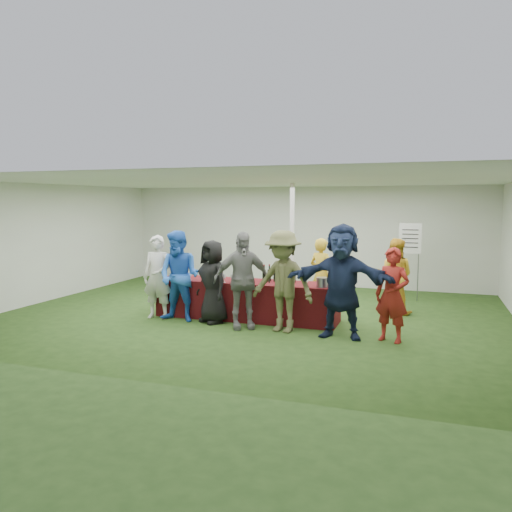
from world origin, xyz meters
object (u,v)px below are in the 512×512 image
(dump_bucket, at_px, (322,282))
(customer_2, at_px, (212,282))
(serving_table, at_px, (246,300))
(staff_pourer, at_px, (321,275))
(customer_6, at_px, (392,295))
(wine_list_sign, at_px, (410,244))
(customer_4, at_px, (283,281))
(customer_5, at_px, (342,281))
(customer_1, at_px, (179,276))
(customer_3, at_px, (242,280))
(staff_back, at_px, (395,276))
(customer_0, at_px, (158,277))

(dump_bucket, height_order, customer_2, customer_2)
(serving_table, distance_m, staff_pourer, 1.75)
(serving_table, distance_m, customer_6, 2.94)
(serving_table, relative_size, dump_bucket, 16.94)
(wine_list_sign, xyz_separation_m, customer_4, (-2.00, -3.66, -0.41))
(wine_list_sign, distance_m, staff_pourer, 2.53)
(staff_pourer, height_order, customer_2, customer_2)
(customer_4, relative_size, customer_5, 0.93)
(customer_2, height_order, customer_6, customer_2)
(customer_1, bearing_deg, customer_6, 1.47)
(customer_2, relative_size, customer_5, 0.81)
(staff_pourer, xyz_separation_m, customer_5, (0.74, -1.91, 0.20))
(customer_4, height_order, customer_5, customer_5)
(serving_table, xyz_separation_m, customer_6, (2.81, -0.74, 0.41))
(customer_3, distance_m, customer_4, 0.77)
(customer_4, bearing_deg, staff_back, 62.74)
(wine_list_sign, bearing_deg, staff_back, -98.83)
(staff_back, bearing_deg, customer_5, 81.07)
(wine_list_sign, xyz_separation_m, customer_0, (-4.62, -3.47, -0.49))
(staff_back, height_order, customer_3, customer_3)
(customer_1, bearing_deg, wine_list_sign, 44.34)
(staff_back, height_order, customer_0, customer_0)
(customer_5, bearing_deg, wine_list_sign, 76.48)
(dump_bucket, bearing_deg, customer_1, -171.66)
(wine_list_sign, relative_size, customer_6, 1.15)
(serving_table, height_order, staff_pourer, staff_pourer)
(customer_3, bearing_deg, customer_6, -30.61)
(customer_3, relative_size, customer_6, 1.13)
(wine_list_sign, height_order, staff_pourer, wine_list_sign)
(customer_0, bearing_deg, wine_list_sign, 32.46)
(customer_1, relative_size, customer_3, 0.99)
(staff_back, xyz_separation_m, customer_4, (-1.77, -2.16, 0.12))
(customer_0, distance_m, customer_5, 3.66)
(dump_bucket, distance_m, wine_list_sign, 3.50)
(customer_3, distance_m, customer_5, 1.81)
(customer_0, height_order, customer_5, customer_5)
(staff_pourer, xyz_separation_m, customer_3, (-1.07, -1.88, 0.11))
(customer_2, relative_size, customer_3, 0.89)
(customer_5, bearing_deg, customer_3, 179.93)
(serving_table, relative_size, staff_pourer, 2.33)
(wine_list_sign, bearing_deg, customer_0, -143.06)
(customer_3, bearing_deg, customer_1, 145.23)
(customer_1, bearing_deg, customer_5, 0.70)
(customer_6, bearing_deg, customer_2, -164.67)
(customer_0, relative_size, customer_5, 0.85)
(dump_bucket, xyz_separation_m, wine_list_sign, (1.40, 3.17, 0.48))
(wine_list_sign, xyz_separation_m, customer_6, (-0.14, -3.69, -0.53))
(customer_3, bearing_deg, wine_list_sign, 22.78)
(customer_1, distance_m, customer_6, 3.96)
(customer_1, xyz_separation_m, customer_6, (3.96, -0.13, -0.09))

